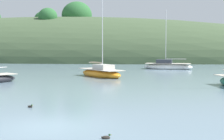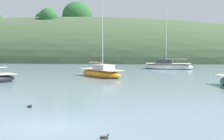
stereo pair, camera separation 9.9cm
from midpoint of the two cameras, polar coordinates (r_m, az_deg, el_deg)
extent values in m
plane|color=slate|center=(16.09, -10.64, -9.19)|extent=(400.00, 400.00, 0.00)
ellipsoid|color=#425638|center=(91.19, -11.01, 1.61)|extent=(150.00, 36.00, 22.53)
ellipsoid|color=#2D6633|center=(89.82, -5.95, 9.08)|extent=(7.88, 7.16, 7.16)
ellipsoid|color=#2D6633|center=(92.58, -11.53, 8.33)|extent=(4.51, 4.10, 4.10)
ellipsoid|color=#2D6633|center=(84.42, -10.74, 8.79)|extent=(4.62, 4.20, 4.20)
ellipsoid|color=orange|center=(41.07, -1.96, -0.66)|extent=(6.96, 7.22, 1.20)
cube|color=beige|center=(41.03, -1.96, 0.09)|extent=(6.40, 6.65, 0.06)
cube|color=beige|center=(40.50, -1.50, 0.48)|extent=(2.84, 2.88, 0.62)
cylinder|color=silver|center=(40.67, -1.69, 6.95)|extent=(0.09, 0.09, 9.78)
cylinder|color=silver|center=(42.00, -2.84, 1.19)|extent=(2.19, 2.35, 0.07)
ellipsoid|color=tan|center=(41.99, -2.84, 1.26)|extent=(2.20, 2.35, 0.20)
ellipsoid|color=white|center=(55.31, 9.31, 0.50)|extent=(7.94, 3.34, 1.24)
cube|color=beige|center=(55.28, 9.32, 1.07)|extent=(7.31, 3.07, 0.06)
cube|color=#333842|center=(55.32, 8.68, 1.41)|extent=(2.62, 1.93, 0.63)
cylinder|color=silver|center=(55.26, 8.97, 5.53)|extent=(0.09, 0.09, 8.59)
cylinder|color=silver|center=(55.17, 10.61, 1.84)|extent=(3.24, 0.37, 0.07)
ellipsoid|color=#2D2823|center=(13.71, -1.25, -11.26)|extent=(0.37, 0.25, 0.16)
sphere|color=#1E4723|center=(13.68, -0.63, -10.80)|extent=(0.09, 0.09, 0.09)
cone|color=gold|center=(13.69, -0.36, -10.82)|extent=(0.05, 0.04, 0.04)
cone|color=#2D2823|center=(13.69, -1.90, -11.14)|extent=(0.09, 0.08, 0.08)
ellipsoid|color=#2D2823|center=(21.06, -13.66, -5.98)|extent=(0.38, 0.31, 0.16)
sphere|color=#1E4723|center=(20.94, -13.40, -5.73)|extent=(0.09, 0.09, 0.09)
cone|color=gold|center=(20.89, -13.28, -5.76)|extent=(0.06, 0.05, 0.04)
cone|color=#2D2823|center=(21.17, -13.94, -5.85)|extent=(0.10, 0.10, 0.08)
camera|label=1|loc=(0.05, -90.08, -0.01)|focal=54.61mm
camera|label=2|loc=(0.05, 89.92, 0.01)|focal=54.61mm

